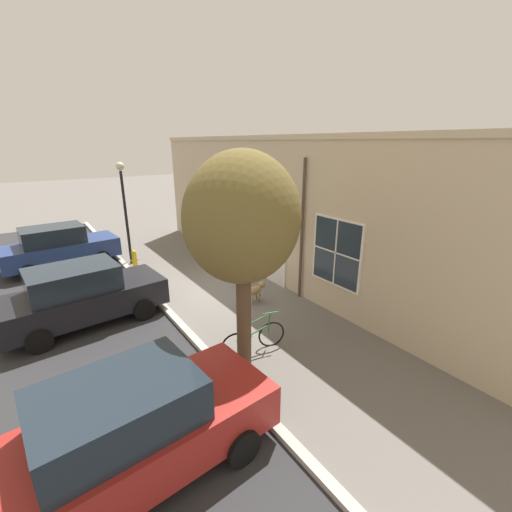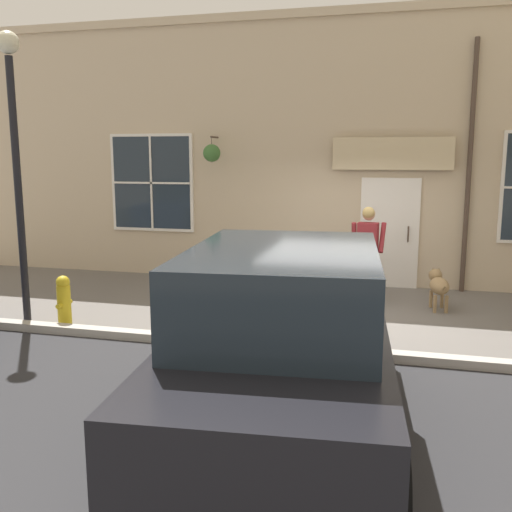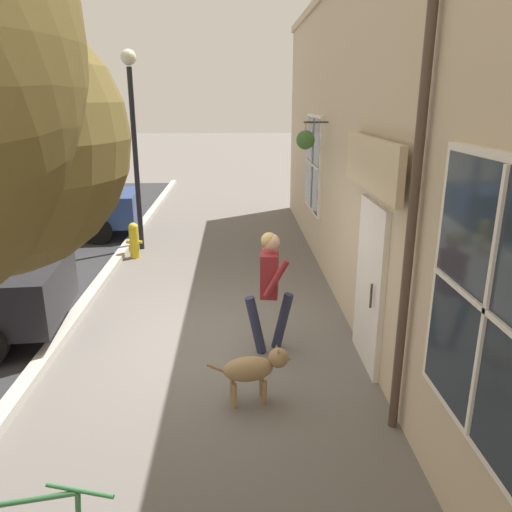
% 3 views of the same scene
% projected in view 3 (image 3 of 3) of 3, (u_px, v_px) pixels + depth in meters
% --- Properties ---
extents(ground_plane, '(90.00, 90.00, 0.00)m').
position_uv_depth(ground_plane, '(202.00, 342.00, 7.03)').
color(ground_plane, '#66605B').
extents(storefront_facade, '(0.95, 18.00, 5.22)m').
position_uv_depth(storefront_facade, '(379.00, 154.00, 6.34)').
color(storefront_facade, '#C6B293').
rests_on(storefront_facade, ground_plane).
extents(pedestrian_walking, '(0.67, 0.59, 1.66)m').
position_uv_depth(pedestrian_walking, '(270.00, 282.00, 6.51)').
color(pedestrian_walking, '#282D47').
rests_on(pedestrian_walking, ground_plane).
extents(dog_on_leash, '(0.97, 0.38, 0.65)m').
position_uv_depth(dog_on_leash, '(254.00, 368.00, 5.54)').
color(dog_on_leash, '#997A51').
rests_on(dog_on_leash, ground_plane).
extents(parked_car_nearest_curb, '(4.43, 2.21, 1.75)m').
position_uv_depth(parked_car_nearest_curb, '(44.00, 201.00, 12.16)').
color(parked_car_nearest_curb, navy).
rests_on(parked_car_nearest_curb, ground_plane).
extents(street_lamp, '(0.32, 0.32, 4.24)m').
position_uv_depth(street_lamp, '(133.00, 121.00, 10.55)').
color(street_lamp, black).
rests_on(street_lamp, ground_plane).
extents(fire_hydrant, '(0.34, 0.20, 0.77)m').
position_uv_depth(fire_hydrant, '(134.00, 240.00, 10.65)').
color(fire_hydrant, gold).
rests_on(fire_hydrant, ground_plane).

